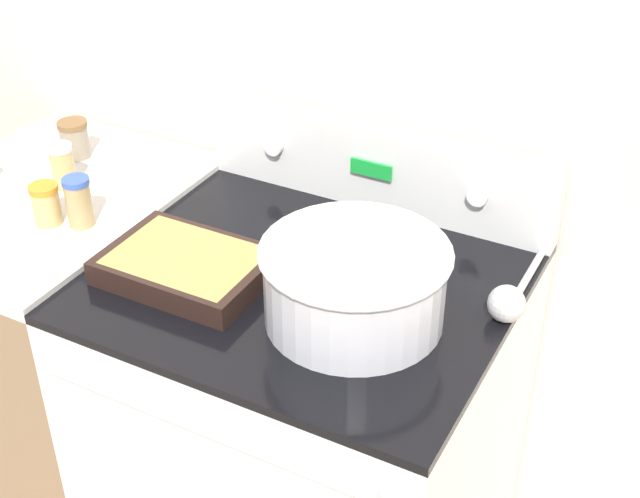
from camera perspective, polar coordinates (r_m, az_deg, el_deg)
name	(u,v)px	position (r m, az deg, el deg)	size (l,w,h in m)	color
kitchen_wall	(394,60)	(1.79, 4.78, 11.97)	(8.00, 0.05, 2.50)	beige
stove_range	(308,461)	(1.95, -0.77, -13.44)	(0.75, 0.69, 0.95)	silver
control_panel	(378,167)	(1.82, 3.71, 5.29)	(0.75, 0.07, 0.18)	silver
side_counter	(76,367)	(2.24, -15.36, -7.31)	(0.52, 0.66, 0.97)	#896B4C
mixing_bowl	(355,280)	(1.49, 2.24, -2.01)	(0.32, 0.32, 0.14)	silver
casserole_dish	(186,265)	(1.64, -8.54, -1.01)	(0.30, 0.21, 0.05)	black
ladle	(510,300)	(1.57, 12.05, -3.19)	(0.07, 0.29, 0.07)	#B7B7B7
spice_jar_blue_cap	(79,201)	(1.81, -15.18, 2.95)	(0.05, 0.05, 0.10)	tan
spice_jar_orange_cap	(46,204)	(1.84, -17.13, 2.77)	(0.06, 0.06, 0.08)	tan
spice_jar_white_cap	(62,166)	(1.96, -16.16, 5.15)	(0.05, 0.05, 0.10)	tan
spice_jar_brown_cap	(74,139)	(2.09, -15.45, 6.81)	(0.07, 0.07, 0.08)	gray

